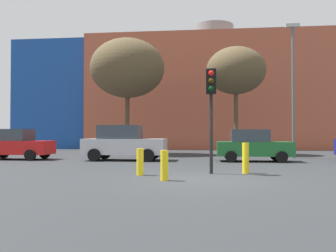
% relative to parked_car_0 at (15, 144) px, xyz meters
% --- Properties ---
extents(ground_plane, '(200.00, 200.00, 0.00)m').
position_rel_parked_car_0_xyz_m(ground_plane, '(10.44, -7.72, -0.84)').
color(ground_plane, '#2D3033').
extents(building_backdrop, '(39.11, 11.63, 12.74)m').
position_rel_parked_car_0_xyz_m(building_backdrop, '(11.31, 19.04, 4.54)').
color(building_backdrop, '#B2563D').
rests_on(building_backdrop, ground_plane).
extents(parked_car_0, '(3.90, 1.92, 1.69)m').
position_rel_parked_car_0_xyz_m(parked_car_0, '(0.00, 0.00, 0.00)').
color(parked_car_0, red).
rests_on(parked_car_0, ground_plane).
extents(parked_car_1, '(4.36, 2.14, 1.89)m').
position_rel_parked_car_0_xyz_m(parked_car_1, '(6.17, -0.00, 0.10)').
color(parked_car_1, silver).
rests_on(parked_car_1, ground_plane).
extents(parked_car_2, '(3.81, 1.87, 1.65)m').
position_rel_parked_car_0_xyz_m(parked_car_2, '(12.99, -0.00, -0.02)').
color(parked_car_2, '#1E662D').
rests_on(parked_car_2, ground_plane).
extents(traffic_light_island, '(0.37, 0.37, 3.77)m').
position_rel_parked_car_0_xyz_m(traffic_light_island, '(10.81, -6.07, 1.93)').
color(traffic_light_island, black).
rests_on(traffic_light_island, ground_plane).
extents(bare_tree_0, '(5.17, 5.17, 8.08)m').
position_rel_parked_car_0_xyz_m(bare_tree_0, '(5.07, 5.67, 5.16)').
color(bare_tree_0, brown).
rests_on(bare_tree_0, ground_plane).
extents(bare_tree_1, '(4.09, 4.09, 7.43)m').
position_rel_parked_car_0_xyz_m(bare_tree_1, '(12.59, 6.18, 4.93)').
color(bare_tree_1, brown).
rests_on(bare_tree_1, ground_plane).
extents(bollard_yellow_0, '(0.24, 0.24, 1.11)m').
position_rel_parked_car_0_xyz_m(bollard_yellow_0, '(12.05, -5.79, -0.29)').
color(bollard_yellow_0, yellow).
rests_on(bollard_yellow_0, ground_plane).
extents(bollard_yellow_1, '(0.24, 0.24, 0.92)m').
position_rel_parked_car_0_xyz_m(bollard_yellow_1, '(8.36, -6.82, -0.38)').
color(bollard_yellow_1, yellow).
rests_on(bollard_yellow_1, ground_plane).
extents(bollard_yellow_2, '(0.24, 0.24, 0.93)m').
position_rel_parked_car_0_xyz_m(bollard_yellow_2, '(9.37, -8.15, -0.38)').
color(bollard_yellow_2, yellow).
rests_on(bollard_yellow_2, ground_plane).
extents(street_lamp, '(0.80, 0.24, 7.90)m').
position_rel_parked_car_0_xyz_m(street_lamp, '(15.64, 2.74, 3.64)').
color(street_lamp, '#59595E').
rests_on(street_lamp, ground_plane).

